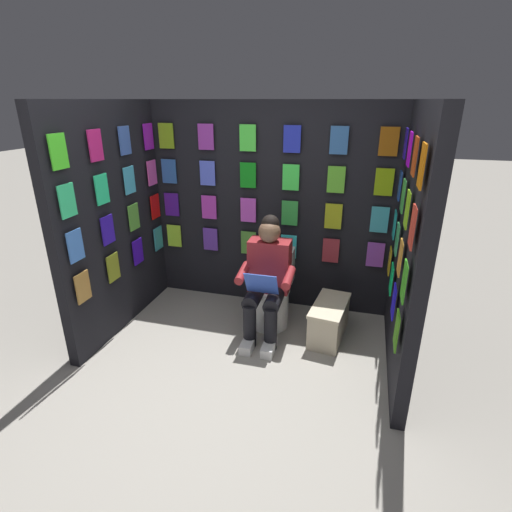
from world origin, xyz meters
TOP-DOWN VIEW (x-y plane):
  - ground_plane at (0.00, 0.00)m, footprint 30.00×30.00m
  - display_wall_back at (0.00, -1.69)m, footprint 2.70×0.14m
  - display_wall_left at (-1.35, -0.82)m, footprint 0.14×1.64m
  - display_wall_right at (1.35, -0.82)m, footprint 0.14×1.64m
  - toilet at (-0.14, -1.21)m, footprint 0.41×0.56m
  - person_reading at (-0.14, -0.98)m, footprint 0.53×0.69m
  - comic_longbox_near at (-0.75, -1.06)m, footprint 0.37×0.65m

SIDE VIEW (x-z plane):
  - ground_plane at x=0.00m, z-range 0.00..0.00m
  - comic_longbox_near at x=-0.75m, z-range 0.00..0.37m
  - toilet at x=-0.14m, z-range -0.06..0.71m
  - person_reading at x=-0.14m, z-range 0.00..1.20m
  - display_wall_back at x=0.00m, z-range 0.00..2.20m
  - display_wall_left at x=-1.35m, z-range 0.00..2.20m
  - display_wall_right at x=1.35m, z-range 0.00..2.20m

